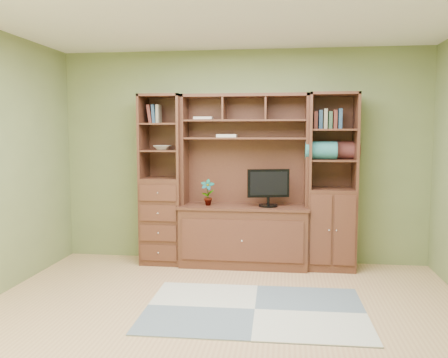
# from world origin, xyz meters

# --- Properties ---
(room) EXTENTS (4.60, 4.10, 2.64)m
(room) POSITION_xyz_m (0.00, 0.00, 1.30)
(room) COLOR tan
(room) RESTS_ON ground
(center_hutch) EXTENTS (1.54, 0.53, 2.05)m
(center_hutch) POSITION_xyz_m (0.05, 1.73, 1.02)
(center_hutch) COLOR #4B271A
(center_hutch) RESTS_ON ground
(left_tower) EXTENTS (0.50, 0.45, 2.05)m
(left_tower) POSITION_xyz_m (-0.95, 1.77, 1.02)
(left_tower) COLOR #4B271A
(left_tower) RESTS_ON ground
(right_tower) EXTENTS (0.55, 0.45, 2.05)m
(right_tower) POSITION_xyz_m (1.08, 1.77, 1.02)
(right_tower) COLOR #4B271A
(right_tower) RESTS_ON ground
(rug) EXTENTS (2.00, 1.36, 0.01)m
(rug) POSITION_xyz_m (0.28, 0.31, 0.01)
(rug) COLOR #9A9FA0
(rug) RESTS_ON ground
(monitor) EXTENTS (0.54, 0.35, 0.61)m
(monitor) POSITION_xyz_m (0.34, 1.70, 1.03)
(monitor) COLOR black
(monitor) RESTS_ON center_hutch
(orchid) EXTENTS (0.17, 0.11, 0.31)m
(orchid) POSITION_xyz_m (-0.38, 1.70, 0.89)
(orchid) COLOR #A25C37
(orchid) RESTS_ON center_hutch
(magazines) EXTENTS (0.24, 0.17, 0.04)m
(magazines) POSITION_xyz_m (-0.16, 1.82, 1.56)
(magazines) COLOR beige
(magazines) RESTS_ON center_hutch
(bowl) EXTENTS (0.22, 0.22, 0.05)m
(bowl) POSITION_xyz_m (-0.95, 1.77, 1.42)
(bowl) COLOR beige
(bowl) RESTS_ON left_tower
(blanket_teal) EXTENTS (0.36, 0.21, 0.21)m
(blanket_teal) POSITION_xyz_m (0.94, 1.73, 1.39)
(blanket_teal) COLOR #296B6B
(blanket_teal) RESTS_ON right_tower
(blanket_red) EXTENTS (0.37, 0.21, 0.21)m
(blanket_red) POSITION_xyz_m (1.21, 1.85, 1.39)
(blanket_red) COLOR brown
(blanket_red) RESTS_ON right_tower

